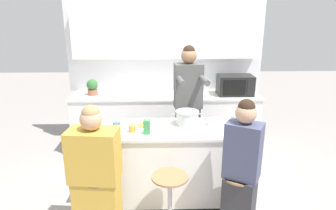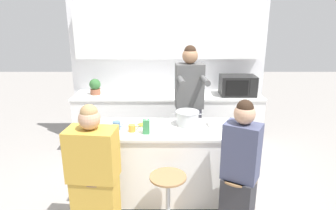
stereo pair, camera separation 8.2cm
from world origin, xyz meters
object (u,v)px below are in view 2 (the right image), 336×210
Objects in this scene: bar_stool_leftmost at (100,202)px; bar_stool_rightmost at (236,202)px; fruit_bowl at (216,123)px; banana_bunch at (143,124)px; microwave at (238,85)px; coffee_cup_far at (132,128)px; potted_plant at (95,87)px; person_wrapped_blanket at (94,177)px; person_seated_near at (240,175)px; coffee_cup_near at (117,126)px; kitchen_island at (168,163)px; cooking_pot at (187,118)px; person_cooking at (189,112)px; juice_carton at (146,126)px; bar_stool_center at (168,203)px.

bar_stool_rightmost is (1.36, -0.01, 0.00)m from bar_stool_leftmost.
fruit_bowl is 1.26× the size of banana_bunch.
microwave is (0.51, 1.23, 0.14)m from fruit_bowl.
potted_plant is (-0.74, 1.47, 0.11)m from coffee_cup_far.
person_seated_near is at bearing 6.09° from person_wrapped_blanket.
coffee_cup_near reaches higher than coffee_cup_far.
person_wrapped_blanket is 0.67m from coffee_cup_far.
kitchen_island is 2.67× the size of bar_stool_rightmost.
microwave reaches higher than coffee_cup_near.
banana_bunch is at bearing -173.53° from cooking_pot.
person_seated_near is 1.20m from banana_bunch.
person_cooking reaches higher than person_wrapped_blanket.
person_cooking is 15.92× the size of coffee_cup_far.
banana_bunch is 0.22m from juice_carton.
bar_stool_rightmost is at bearing 123.15° from person_seated_near.
juice_carton is at bearing -131.30° from microwave.
kitchen_island is 0.55m from banana_bunch.
kitchen_island is 0.95m from person_wrapped_blanket.
person_wrapped_blanket is at bearing -132.46° from microwave.
banana_bunch reaches higher than bar_stool_center.
bar_stool_leftmost is at bearing -143.01° from cooking_pot.
fruit_bowl is 0.39× the size of microwave.
person_wrapped_blanket is at bearing -121.44° from coffee_cup_far.
person_wrapped_blanket is at bearing -150.87° from fruit_bowl.
coffee_cup_far is at bearing -63.37° from potted_plant.
coffee_cup_near is 0.30m from banana_bunch.
fruit_bowl is 1.14m from coffee_cup_near.
kitchen_island is at bearing 139.50° from bar_stool_rightmost.
person_cooking is at bearing 109.03° from bar_stool_rightmost.
banana_bunch is (-0.84, -0.04, -0.01)m from fruit_bowl.
person_seated_near reaches higher than coffee_cup_near.
person_wrapped_blanket is at bearing -134.26° from person_cooking.
cooking_pot is at bearing 25.26° from kitchen_island.
person_wrapped_blanket is at bearing -121.52° from bar_stool_leftmost.
kitchen_island reaches higher than bar_stool_rightmost.
bar_stool_leftmost is at bearing -139.80° from kitchen_island.
juice_carton reaches higher than fruit_bowl.
coffee_cup_far is (-0.39, 0.48, 0.60)m from bar_stool_center.
potted_plant reaches higher than coffee_cup_near.
coffee_cup_near is (0.14, 0.56, 0.31)m from person_wrapped_blanket.
potted_plant is (-1.35, 1.26, 0.06)m from cooking_pot.
potted_plant is (-1.13, 1.37, 0.59)m from kitchen_island.
potted_plant reaches higher than juice_carton.
coffee_cup_far is 2.05m from microwave.
kitchen_island is 9.95× the size of juice_carton.
person_seated_near is 3.96× the size of cooking_pot.
banana_bunch is (-0.50, -0.06, -0.06)m from cooking_pot.
banana_bunch is 1.57m from potted_plant.
bar_stool_leftmost is 0.68m from bar_stool_center.
coffee_cup_far is 1.65m from potted_plant.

